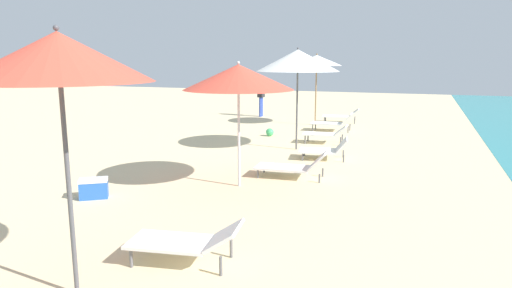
{
  "coord_description": "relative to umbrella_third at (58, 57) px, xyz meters",
  "views": [
    {
      "loc": [
        4.07,
        5.33,
        2.52
      ],
      "look_at": [
        1.88,
        11.22,
        1.32
      ],
      "focal_mm": 31.52,
      "sensor_mm": 36.0,
      "label": 1
    }
  ],
  "objects": [
    {
      "name": "umbrella_fourth",
      "position": [
        0.03,
        4.52,
        -0.37
      ],
      "size": [
        2.16,
        2.16,
        2.47
      ],
      "color": "silver",
      "rests_on": "ground"
    },
    {
      "name": "lounger_fifth_shoreside",
      "position": [
        0.7,
        9.71,
        -2.22
      ],
      "size": [
        1.34,
        0.7,
        0.56
      ],
      "rotation": [
        0.0,
        0.0,
        3.21
      ],
      "color": "white",
      "rests_on": "ground"
    },
    {
      "name": "lounger_fourth_shoreside",
      "position": [
        0.87,
        5.52,
        -2.27
      ],
      "size": [
        1.57,
        0.73,
        0.6
      ],
      "rotation": [
        0.0,
        0.0,
        3.22
      ],
      "color": "white",
      "rests_on": "ground"
    },
    {
      "name": "lounger_farthest_inland",
      "position": [
        0.45,
        12.13,
        -2.21
      ],
      "size": [
        1.46,
        0.74,
        0.66
      ],
      "rotation": [
        0.0,
        0.0,
        3.19
      ],
      "color": "white",
      "rests_on": "ground"
    },
    {
      "name": "person_walking_near",
      "position": [
        -3.3,
        15.06,
        -1.47
      ],
      "size": [
        0.24,
        0.37,
        1.73
      ],
      "rotation": [
        0.0,
        0.0,
        3.09
      ],
      "color": "#334CB2",
      "rests_on": "ground"
    },
    {
      "name": "umbrella_third",
      "position": [
        0.0,
        0.0,
        0.0
      ],
      "size": [
        1.86,
        1.86,
        2.84
      ],
      "color": "#4C4C51",
      "rests_on": "ground"
    },
    {
      "name": "umbrella_farthest",
      "position": [
        -0.46,
        13.34,
        -0.08
      ],
      "size": [
        1.89,
        1.89,
        2.71
      ],
      "color": "olive",
      "rests_on": "ground"
    },
    {
      "name": "lounger_fifth_inland",
      "position": [
        1.13,
        7.56,
        -2.28
      ],
      "size": [
        1.31,
        0.89,
        0.55
      ],
      "rotation": [
        0.0,
        0.0,
        3.32
      ],
      "color": "white",
      "rests_on": "ground"
    },
    {
      "name": "cooler_box",
      "position": [
        -2.16,
        2.85,
        -2.35
      ],
      "size": [
        0.58,
        0.53,
        0.37
      ],
      "color": "#2659B2",
      "rests_on": "ground"
    },
    {
      "name": "lounger_third_shoreside",
      "position": [
        0.74,
        1.09,
        -2.24
      ],
      "size": [
        1.49,
        0.82,
        0.53
      ],
      "rotation": [
        0.0,
        0.0,
        3.31
      ],
      "color": "white",
      "rests_on": "ground"
    },
    {
      "name": "umbrella_fifth",
      "position": [
        0.12,
        8.52,
        -0.06
      ],
      "size": [
        2.28,
        2.28,
        2.82
      ],
      "color": "#4C4C51",
      "rests_on": "ground"
    },
    {
      "name": "beach_ball",
      "position": [
        -1.29,
        10.35,
        -2.4
      ],
      "size": [
        0.26,
        0.26,
        0.26
      ],
      "primitive_type": "sphere",
      "color": "#3FB266",
      "rests_on": "ground"
    },
    {
      "name": "lounger_farthest_shoreside",
      "position": [
        0.36,
        14.37,
        -2.24
      ],
      "size": [
        1.49,
        0.81,
        0.57
      ],
      "rotation": [
        0.0,
        0.0,
        3.26
      ],
      "color": "white",
      "rests_on": "ground"
    }
  ]
}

